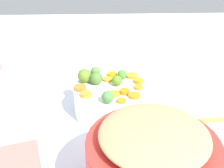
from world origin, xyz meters
The scene contains 21 objects.
tabletop centered at (0.00, 0.00, 0.01)m, with size 2.40×2.40×0.02m, color silver.
serving_bowl_carrots centered at (-0.04, 0.00, 0.06)m, with size 0.22×0.22×0.08m, color white.
stuffing_mound centered at (0.27, 0.05, 0.18)m, with size 0.19×0.19×0.03m, color tan.
carrot_slice_0 centered at (0.04, 0.02, 0.11)m, with size 0.02×0.02×0.01m, color orange.
carrot_slice_1 centered at (-0.06, 0.07, 0.11)m, with size 0.03×0.03×0.01m, color orange.
carrot_slice_2 centered at (-0.10, 0.06, 0.11)m, with size 0.04×0.04×0.01m, color orange.
carrot_slice_3 centered at (0.00, 0.03, 0.11)m, with size 0.03×0.03×0.01m, color orange.
carrot_slice_4 centered at (0.02, 0.05, 0.11)m, with size 0.03×0.03×0.01m, color orange.
carrot_slice_5 centered at (0.01, 0.00, 0.11)m, with size 0.03×0.03×0.01m, color orange.
carrot_slice_6 centered at (-0.03, 0.07, 0.11)m, with size 0.03×0.03×0.01m, color orange.
carrot_slice_7 centered at (-0.11, 0.00, 0.11)m, with size 0.03×0.03×0.01m, color orange.
carrot_slice_8 centered at (-0.08, -0.01, 0.11)m, with size 0.03×0.03×0.01m, color orange.
carrot_slice_9 centered at (-0.03, -0.09, 0.11)m, with size 0.04×0.04×0.01m, color orange.
carrot_slice_10 centered at (0.01, -0.08, 0.11)m, with size 0.03×0.03×0.01m, color orange.
brussels_sprout_0 centered at (-0.06, -0.05, 0.12)m, with size 0.04×0.04×0.04m, color #49732F.
brussels_sprout_1 centered at (-0.09, 0.03, 0.12)m, with size 0.03×0.03×0.03m, color #438832.
brussels_sprout_2 centered at (-0.05, 0.01, 0.12)m, with size 0.03×0.03×0.03m, color #567D25.
brussels_sprout_3 centered at (-0.07, -0.08, 0.12)m, with size 0.04×0.04×0.04m, color #567D27.
brussels_sprout_4 centered at (-0.11, -0.05, 0.12)m, with size 0.03×0.03×0.03m, color #4F7936.
brussels_sprout_5 centered at (0.04, -0.02, 0.12)m, with size 0.03×0.03×0.03m, color #478741.
wooden_spoon centered at (0.02, 0.31, 0.03)m, with size 0.05×0.27×0.01m.
Camera 1 is at (0.64, -0.03, 0.47)m, focal length 44.20 mm.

